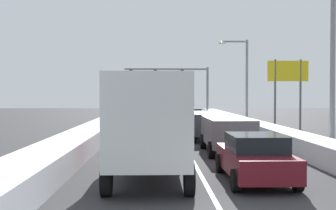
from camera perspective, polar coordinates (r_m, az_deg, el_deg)
The scene contains 18 objects.
ground_plane at distance 26.60m, azimuth 1.80°, elevation -4.59°, with size 124.28×124.28×0.00m, color #333335.
lane_stripe_between_right_lane_and_center_lane at distance 31.35m, azimuth 1.30°, elevation -3.67°, with size 0.14×52.58×0.01m, color silver.
snow_bank_right_shoulder at distance 32.01m, azimuth 10.83°, elevation -2.81°, with size 1.50×52.58×0.88m, color white.
snow_bank_left_shoulder at distance 31.51m, azimuth -8.39°, elevation -2.86°, with size 1.81×52.58×0.89m, color white.
sedan_maroon_right_lane_nearest at distance 14.29m, azimuth 11.24°, elevation -6.72°, with size 2.00×4.50×1.51m.
suv_gray_right_lane_second at distance 20.82m, azimuth 7.70°, elevation -3.46°, with size 2.16×4.90×1.67m.
suv_charcoal_right_lane_third at distance 26.66m, azimuth 5.13°, elevation -2.39°, with size 2.16×4.90×1.67m.
sedan_white_right_lane_fourth at distance 33.17m, azimuth 4.04°, elevation -2.08°, with size 2.00×4.50×1.51m.
sedan_tan_right_lane_fifth at distance 38.87m, azimuth 3.03°, elevation -1.57°, with size 2.00×4.50×1.51m.
box_truck_center_lane_nearest at distance 14.30m, azimuth -2.44°, elevation -2.11°, with size 2.53×7.20×3.36m.
suv_silver_center_lane_second at distance 21.84m, azimuth -2.30°, elevation -3.22°, with size 2.16×4.90×1.67m.
sedan_black_center_lane_third at distance 28.25m, azimuth -2.14°, elevation -2.68°, with size 2.00×4.50×1.51m.
sedan_green_center_lane_fourth at distance 35.17m, azimuth -1.69°, elevation -1.88°, with size 2.00×4.50×1.51m.
sedan_navy_center_lane_fifth at distance 41.42m, azimuth -1.64°, elevation -1.39°, with size 2.00×4.50×1.51m.
traffic_light_gantry at distance 55.18m, azimuth 1.32°, elevation 3.42°, with size 10.60×0.47×6.20m.
street_lamp_right_near at distance 20.77m, azimuth 19.77°, elevation 7.67°, with size 2.66×0.36×8.52m.
street_lamp_right_mid at distance 39.14m, azimuth 9.68°, elevation 4.01°, with size 2.66×0.36×7.57m.
roadside_sign_right at distance 35.51m, azimuth 15.35°, elevation 3.35°, with size 3.20×0.16×5.50m.
Camera 1 is at (-1.51, -7.29, 2.77)m, focal length 46.80 mm.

